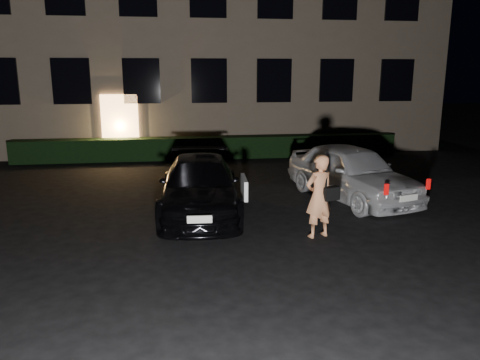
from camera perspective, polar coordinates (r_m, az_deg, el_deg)
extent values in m
plane|color=black|center=(8.58, 2.40, -9.96)|extent=(80.00, 80.00, 0.00)
cube|color=#695B4B|center=(22.96, -4.75, 19.65)|extent=(20.00, 8.00, 12.00)
cube|color=#F5AD63|center=(18.93, -14.39, 6.28)|extent=(1.40, 0.10, 2.50)
cube|color=black|center=(19.07, -19.87, 11.25)|extent=(1.40, 0.10, 1.70)
cube|color=black|center=(18.74, -11.90, 11.71)|extent=(1.40, 0.10, 1.70)
cube|color=black|center=(18.76, -3.78, 11.96)|extent=(1.40, 0.10, 1.70)
cube|color=black|center=(19.14, 4.17, 11.98)|extent=(1.40, 0.10, 1.70)
cube|color=black|center=(19.86, 11.68, 11.79)|extent=(1.40, 0.10, 1.70)
cube|color=black|center=(20.88, 18.55, 11.44)|extent=(1.40, 0.10, 1.70)
cube|color=black|center=(18.55, -3.56, 3.96)|extent=(15.00, 0.70, 0.85)
imported|color=black|center=(11.34, -4.92, -0.71)|extent=(2.14, 4.68, 1.33)
cube|color=white|center=(10.52, 0.51, -0.87)|extent=(0.14, 0.95, 0.44)
cube|color=silver|center=(9.08, -4.95, -4.79)|extent=(0.49, 0.07, 0.15)
imported|color=silver|center=(12.83, 13.41, 0.95)|extent=(2.86, 4.66, 1.48)
cube|color=red|center=(10.87, 17.42, -1.10)|extent=(0.10, 0.08, 0.25)
cube|color=red|center=(11.70, 21.98, -0.47)|extent=(0.10, 0.08, 0.25)
cube|color=silver|center=(11.30, 19.88, -2.05)|extent=(0.49, 0.18, 0.15)
imported|color=tan|center=(9.71, 9.59, -1.98)|extent=(0.73, 0.60, 1.73)
cube|color=black|center=(9.73, 11.03, -1.62)|extent=(0.39, 0.26, 0.27)
cube|color=black|center=(9.60, 10.44, 0.61)|extent=(0.06, 0.07, 0.54)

